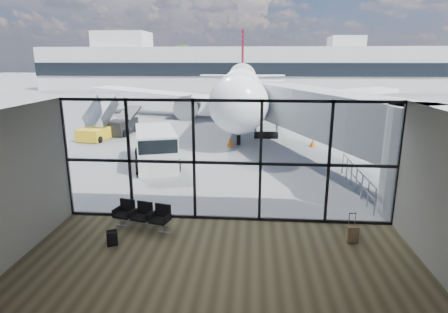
# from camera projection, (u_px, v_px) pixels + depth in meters

# --- Properties ---
(ground) EXTENTS (220.00, 220.00, 0.00)m
(ground) POSITION_uv_depth(u_px,v_px,m) (247.00, 102.00, 52.62)
(ground) COLOR slate
(ground) RESTS_ON ground
(lounge_shell) EXTENTS (12.02, 8.01, 4.51)m
(lounge_shell) POSITION_uv_depth(u_px,v_px,m) (213.00, 199.00, 8.74)
(lounge_shell) COLOR brown
(lounge_shell) RESTS_ON ground
(glass_curtain_wall) EXTENTS (12.10, 0.12, 4.50)m
(glass_curtain_wall) POSITION_uv_depth(u_px,v_px,m) (227.00, 162.00, 13.47)
(glass_curtain_wall) COLOR white
(glass_curtain_wall) RESTS_ON ground
(jet_bridge) EXTENTS (8.00, 16.50, 4.33)m
(jet_bridge) POSITION_uv_depth(u_px,v_px,m) (329.00, 119.00, 19.79)
(jet_bridge) COLOR #9B9EA0
(jet_bridge) RESTS_ON ground
(apron_railing) EXTENTS (0.06, 5.46, 1.11)m
(apron_railing) POSITION_uv_depth(u_px,v_px,m) (357.00, 176.00, 16.80)
(apron_railing) COLOR gray
(apron_railing) RESTS_ON ground
(far_terminal) EXTENTS (80.00, 12.20, 11.00)m
(far_terminal) POSITION_uv_depth(u_px,v_px,m) (247.00, 68.00, 72.79)
(far_terminal) COLOR #B7B7B2
(far_terminal) RESTS_ON ground
(tree_0) EXTENTS (4.95, 4.95, 7.12)m
(tree_0) POSITION_uv_depth(u_px,v_px,m) (54.00, 64.00, 85.75)
(tree_0) COLOR #382619
(tree_0) RESTS_ON ground
(tree_1) EXTENTS (5.61, 5.61, 8.07)m
(tree_1) POSITION_uv_depth(u_px,v_px,m) (79.00, 62.00, 85.14)
(tree_1) COLOR #382619
(tree_1) RESTS_ON ground
(tree_2) EXTENTS (6.27, 6.27, 9.03)m
(tree_2) POSITION_uv_depth(u_px,v_px,m) (104.00, 59.00, 84.52)
(tree_2) COLOR #382619
(tree_2) RESTS_ON ground
(tree_3) EXTENTS (4.95, 4.95, 7.12)m
(tree_3) POSITION_uv_depth(u_px,v_px,m) (131.00, 65.00, 84.38)
(tree_3) COLOR #382619
(tree_3) RESTS_ON ground
(tree_4) EXTENTS (5.61, 5.61, 8.07)m
(tree_4) POSITION_uv_depth(u_px,v_px,m) (157.00, 62.00, 83.76)
(tree_4) COLOR #382619
(tree_4) RESTS_ON ground
(tree_5) EXTENTS (6.27, 6.27, 9.03)m
(tree_5) POSITION_uv_depth(u_px,v_px,m) (183.00, 59.00, 83.15)
(tree_5) COLOR #382619
(tree_5) RESTS_ON ground
(seating_row) EXTENTS (2.11, 1.06, 0.93)m
(seating_row) POSITION_uv_depth(u_px,v_px,m) (143.00, 214.00, 13.22)
(seating_row) COLOR gray
(seating_row) RESTS_ON ground
(backpack) EXTENTS (0.40, 0.40, 0.50)m
(backpack) POSITION_uv_depth(u_px,v_px,m) (112.00, 238.00, 12.01)
(backpack) COLOR black
(backpack) RESTS_ON ground
(suitcase) EXTENTS (0.39, 0.31, 1.00)m
(suitcase) POSITION_uv_depth(u_px,v_px,m) (352.00, 234.00, 12.18)
(suitcase) COLOR olive
(suitcase) RESTS_ON ground
(airliner) EXTENTS (33.21, 38.43, 9.90)m
(airliner) POSITION_uv_depth(u_px,v_px,m) (241.00, 86.00, 39.77)
(airliner) COLOR white
(airliner) RESTS_ON ground
(service_van) EXTENTS (3.41, 5.13, 2.06)m
(service_van) POSITION_uv_depth(u_px,v_px,m) (156.00, 148.00, 20.78)
(service_van) COLOR silver
(service_van) RESTS_ON ground
(belt_loader) EXTENTS (2.06, 4.44, 1.98)m
(belt_loader) POSITION_uv_depth(u_px,v_px,m) (122.00, 126.00, 29.95)
(belt_loader) COLOR black
(belt_loader) RESTS_ON ground
(mobile_stairs) EXTENTS (2.25, 3.74, 2.50)m
(mobile_stairs) POSITION_uv_depth(u_px,v_px,m) (97.00, 131.00, 27.98)
(mobile_stairs) COLOR yellow
(mobile_stairs) RESTS_ON ground
(traffic_cone_b) EXTENTS (0.46, 0.46, 0.66)m
(traffic_cone_b) POSITION_uv_depth(u_px,v_px,m) (230.00, 141.00, 25.83)
(traffic_cone_b) COLOR #D5630B
(traffic_cone_b) RESTS_ON ground
(traffic_cone_c) EXTENTS (0.42, 0.42, 0.59)m
(traffic_cone_c) POSITION_uv_depth(u_px,v_px,m) (313.00, 143.00, 25.52)
(traffic_cone_c) COLOR orange
(traffic_cone_c) RESTS_ON ground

